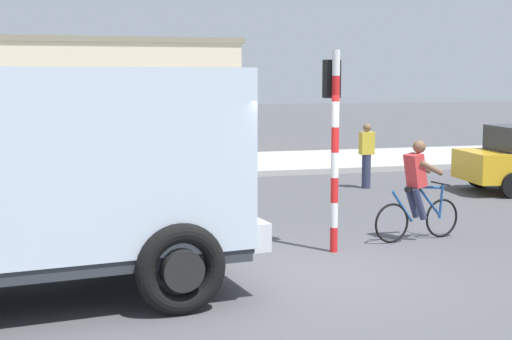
% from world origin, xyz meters
% --- Properties ---
extents(ground_plane, '(120.00, 120.00, 0.00)m').
position_xyz_m(ground_plane, '(0.00, 0.00, 0.00)').
color(ground_plane, '#4C4C51').
extents(sidewalk_far, '(80.00, 5.00, 0.16)m').
position_xyz_m(sidewalk_far, '(0.00, 12.58, 0.08)').
color(sidewalk_far, '#ADADA8').
rests_on(sidewalk_far, ground).
extents(truck_foreground, '(5.68, 3.31, 2.90)m').
position_xyz_m(truck_foreground, '(-3.88, -0.12, 1.67)').
color(truck_foreground, silver).
rests_on(truck_foreground, ground).
extents(cyclist, '(1.71, 0.55, 1.72)m').
position_xyz_m(cyclist, '(2.42, 1.66, 0.86)').
color(cyclist, black).
rests_on(cyclist, ground).
extents(traffic_light_pole, '(0.24, 0.43, 3.20)m').
position_xyz_m(traffic_light_pole, '(0.74, 1.33, 2.07)').
color(traffic_light_pole, red).
rests_on(traffic_light_pole, ground).
extents(car_far_side, '(4.22, 2.34, 1.60)m').
position_xyz_m(car_far_side, '(-2.44, 7.46, 0.82)').
color(car_far_side, '#234C9E').
rests_on(car_far_side, ground).
extents(pedestrian_near_kerb, '(0.34, 0.22, 1.62)m').
position_xyz_m(pedestrian_near_kerb, '(4.02, 7.34, 0.85)').
color(pedestrian_near_kerb, '#2D334C').
rests_on(pedestrian_near_kerb, ground).
extents(building_mid_block, '(11.27, 6.15, 4.11)m').
position_xyz_m(building_mid_block, '(-2.45, 19.08, 2.06)').
color(building_mid_block, beige).
rests_on(building_mid_block, ground).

